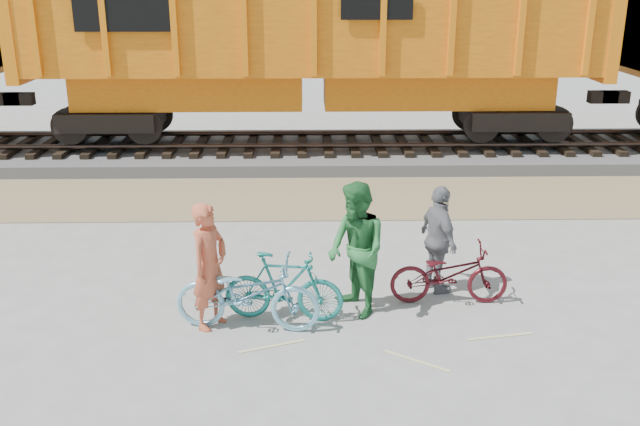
# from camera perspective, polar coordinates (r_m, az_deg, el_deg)

# --- Properties ---
(ground) EXTENTS (120.00, 120.00, 0.00)m
(ground) POSITION_cam_1_polar(r_m,az_deg,el_deg) (10.02, 2.14, -8.32)
(ground) COLOR #9E9E99
(ground) RESTS_ON ground
(gravel_strip) EXTENTS (120.00, 3.00, 0.02)m
(gravel_strip) POSITION_cam_1_polar(r_m,az_deg,el_deg) (15.12, 0.99, 1.25)
(gravel_strip) COLOR #8D7F58
(gravel_strip) RESTS_ON ground
(ballast_bed) EXTENTS (120.00, 4.00, 0.30)m
(ballast_bed) POSITION_cam_1_polar(r_m,az_deg,el_deg) (18.45, 0.60, 4.93)
(ballast_bed) COLOR slate
(ballast_bed) RESTS_ON ground
(track) EXTENTS (120.00, 2.60, 0.24)m
(track) POSITION_cam_1_polar(r_m,az_deg,el_deg) (18.37, 0.60, 5.91)
(track) COLOR black
(track) RESTS_ON ballast_bed
(hopper_car_center) EXTENTS (14.00, 3.13, 4.65)m
(hopper_car_center) POSITION_cam_1_polar(r_m,az_deg,el_deg) (17.97, -0.57, 13.81)
(hopper_car_center) COLOR black
(hopper_car_center) RESTS_ON track
(bicycle_blue) EXTENTS (2.01, 0.91, 1.02)m
(bicycle_blue) POSITION_cam_1_polar(r_m,az_deg,el_deg) (9.55, -5.83, -6.44)
(bicycle_blue) COLOR #75B7D2
(bicycle_blue) RESTS_ON ground
(bicycle_teal) EXTENTS (1.69, 0.69, 0.98)m
(bicycle_teal) POSITION_cam_1_polar(r_m,az_deg,el_deg) (9.75, -2.93, -5.91)
(bicycle_teal) COLOR #1E8077
(bicycle_teal) RESTS_ON ground
(bicycle_maroon) EXTENTS (1.70, 0.62, 0.89)m
(bicycle_maroon) POSITION_cam_1_polar(r_m,az_deg,el_deg) (10.42, 10.29, -4.83)
(bicycle_maroon) COLOR #490F16
(bicycle_maroon) RESTS_ON ground
(person_solo) EXTENTS (0.67, 0.76, 1.74)m
(person_solo) POSITION_cam_1_polar(r_m,az_deg,el_deg) (9.55, -8.86, -4.22)
(person_solo) COLOR #C65738
(person_solo) RESTS_ON ground
(person_man) EXTENTS (1.05, 1.14, 1.89)m
(person_man) POSITION_cam_1_polar(r_m,az_deg,el_deg) (9.77, 2.94, -2.97)
(person_man) COLOR #266C33
(person_man) RESTS_ON ground
(person_woman) EXTENTS (0.67, 1.04, 1.64)m
(person_woman) POSITION_cam_1_polar(r_m,az_deg,el_deg) (10.62, 9.47, -2.12)
(person_woman) COLOR slate
(person_woman) RESTS_ON ground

